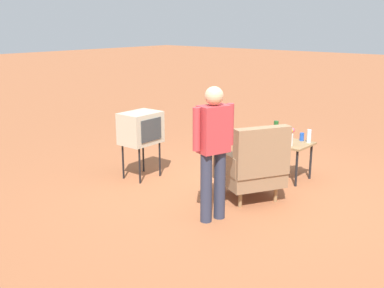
# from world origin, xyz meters

# --- Properties ---
(ground_plane) EXTENTS (60.00, 60.00, 0.00)m
(ground_plane) POSITION_xyz_m (0.00, 0.00, 0.00)
(ground_plane) COLOR #A05B38
(armchair) EXTENTS (1.04, 1.05, 1.06)m
(armchair) POSITION_xyz_m (0.04, 0.29, 0.50)
(armchair) COLOR #937047
(armchair) RESTS_ON ground
(side_table) EXTENTS (0.56, 0.56, 0.58)m
(side_table) POSITION_xyz_m (-1.06, 0.25, 0.50)
(side_table) COLOR black
(side_table) RESTS_ON ground
(tv_on_stand) EXTENTS (0.61, 0.47, 1.03)m
(tv_on_stand) POSITION_xyz_m (0.36, -1.55, 0.78)
(tv_on_stand) COLOR black
(tv_on_stand) RESTS_ON ground
(person_standing) EXTENTS (0.55, 0.31, 1.64)m
(person_standing) POSITION_xyz_m (0.89, 0.27, 0.94)
(person_standing) COLOR #2D3347
(person_standing) RESTS_ON ground
(bottle_short_clear) EXTENTS (0.06, 0.06, 0.20)m
(bottle_short_clear) POSITION_xyz_m (-1.24, 0.44, 0.68)
(bottle_short_clear) COLOR silver
(bottle_short_clear) RESTS_ON side_table
(soda_can_blue) EXTENTS (0.07, 0.07, 0.12)m
(soda_can_blue) POSITION_xyz_m (-1.28, 0.30, 0.64)
(soda_can_blue) COLOR blue
(soda_can_blue) RESTS_ON side_table
(bottle_wine_green) EXTENTS (0.07, 0.07, 0.32)m
(bottle_wine_green) POSITION_xyz_m (-0.97, 0.02, 0.74)
(bottle_wine_green) COLOR #1E5623
(bottle_wine_green) RESTS_ON side_table
(flower_vase) EXTENTS (0.15, 0.09, 0.27)m
(flower_vase) POSITION_xyz_m (-0.89, 0.31, 0.73)
(flower_vase) COLOR silver
(flower_vase) RESTS_ON side_table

